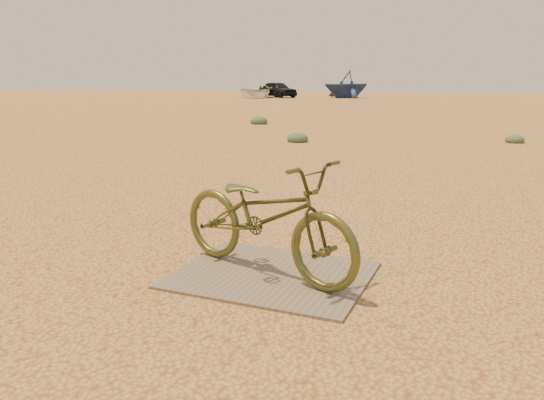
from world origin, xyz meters
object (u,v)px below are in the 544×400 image
at_px(bicycle, 265,216).
at_px(boat_near_left, 255,91).
at_px(car, 278,89).
at_px(plywood_board, 272,275).
at_px(boat_far_left, 346,84).

relative_size(bicycle, boat_near_left, 0.31).
height_order(bicycle, car, car).
height_order(bicycle, boat_near_left, boat_near_left).
xyz_separation_m(plywood_board, bicycle, (-0.06, 0.01, 0.48)).
bearing_deg(bicycle, car, 40.16).
distance_m(plywood_board, bicycle, 0.48).
bearing_deg(plywood_board, boat_far_left, 104.37).
xyz_separation_m(bicycle, boat_far_left, (-10.25, 40.25, 0.64)).
bearing_deg(bicycle, boat_near_left, 42.83).
xyz_separation_m(plywood_board, car, (-16.03, 39.13, 0.66)).
bearing_deg(boat_far_left, car, -130.79).
bearing_deg(bicycle, boat_far_left, 32.24).
distance_m(plywood_board, boat_near_left, 41.56).
relative_size(car, boat_far_left, 0.92).
xyz_separation_m(bicycle, boat_near_left, (-17.47, 37.67, 0.09)).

